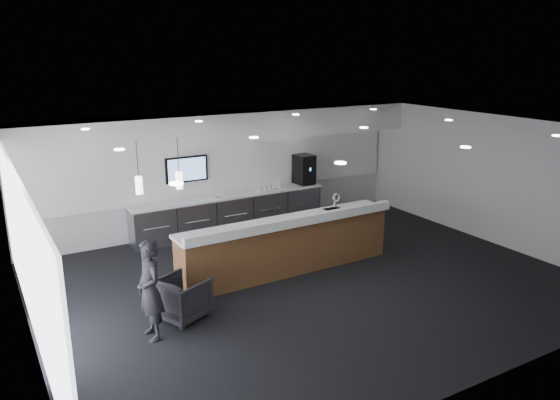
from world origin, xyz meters
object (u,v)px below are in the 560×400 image
service_counter (287,245)px  lounge_guest (150,290)px  coffee_machine (304,169)px  armchair (182,298)px

service_counter → lounge_guest: size_ratio=2.89×
coffee_machine → armchair: 6.27m
service_counter → coffee_machine: 3.84m
service_counter → lounge_guest: 3.46m
service_counter → armchair: size_ratio=5.95×
service_counter → coffee_machine: bearing=51.3°
coffee_machine → armchair: (-4.89, -3.80, -0.98)m
service_counter → coffee_machine: coffee_machine is taller
coffee_machine → armchair: bearing=-146.4°
armchair → lounge_guest: lounge_guest is taller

